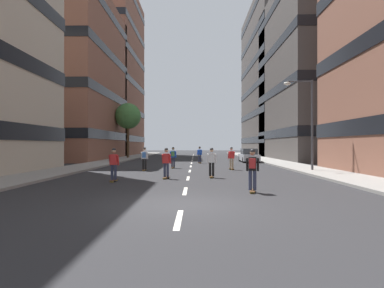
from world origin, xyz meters
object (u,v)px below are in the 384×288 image
at_px(parked_car_near, 249,156).
at_px(skater_2, 166,162).
at_px(skater_0, 200,154).
at_px(skater_4, 114,163).
at_px(skater_5, 212,161).
at_px(streetlamp_right, 307,115).
at_px(skater_1, 231,157).
at_px(skater_3, 252,168).
at_px(skater_6, 144,157).
at_px(skater_7, 173,156).
at_px(street_tree_near, 128,116).

distance_m(parked_car_near, skater_2, 18.97).
bearing_deg(skater_2, skater_0, 81.99).
bearing_deg(skater_4, skater_5, 21.32).
height_order(parked_car_near, streetlamp_right, streetlamp_right).
xyz_separation_m(skater_1, skater_4, (-7.13, -7.97, 0.00)).
bearing_deg(skater_3, skater_4, 151.20).
bearing_deg(skater_2, skater_6, 111.78).
relative_size(skater_1, skater_2, 1.00).
xyz_separation_m(skater_4, skater_7, (2.45, 9.50, 0.03)).
xyz_separation_m(parked_car_near, skater_3, (-3.65, -22.48, 0.32)).
bearing_deg(parked_car_near, skater_2, -113.86).
bearing_deg(skater_1, skater_6, -170.26).
relative_size(skater_0, skater_1, 1.00).
relative_size(skater_4, skater_5, 1.00).
relative_size(streetlamp_right, skater_1, 3.65).
xyz_separation_m(skater_3, skater_5, (-1.38, 5.72, -0.03)).
distance_m(parked_car_near, skater_4, 21.46).
height_order(street_tree_near, skater_7, street_tree_near).
bearing_deg(street_tree_near, skater_7, -67.15).
bearing_deg(street_tree_near, skater_2, -73.25).
bearing_deg(skater_4, skater_6, 85.82).
xyz_separation_m(skater_3, skater_7, (-4.21, 13.16, 0.00)).
bearing_deg(streetlamp_right, skater_3, -120.10).
bearing_deg(skater_0, skater_5, -87.91).
distance_m(parked_car_near, skater_0, 6.04).
relative_size(skater_3, skater_7, 1.00).
bearing_deg(skater_5, streetlamp_right, 30.54).
height_order(skater_2, skater_4, same).
bearing_deg(street_tree_near, skater_1, -58.03).
relative_size(streetlamp_right, skater_6, 3.65).
relative_size(skater_2, skater_7, 1.00).
distance_m(street_tree_near, skater_0, 16.03).
distance_m(skater_3, skater_4, 7.60).
xyz_separation_m(parked_car_near, skater_4, (-10.31, -18.82, 0.29)).
relative_size(skater_1, skater_4, 1.00).
height_order(skater_3, skater_4, same).
distance_m(skater_3, skater_5, 5.88).
height_order(skater_5, skater_7, same).
height_order(skater_1, skater_2, same).
relative_size(parked_car_near, streetlamp_right, 0.68).
bearing_deg(skater_3, skater_7, 107.74).
bearing_deg(skater_2, skater_4, -150.71).
height_order(skater_2, skater_6, same).
bearing_deg(skater_6, skater_1, 9.74).
height_order(skater_0, skater_6, same).
relative_size(skater_1, skater_3, 1.00).
distance_m(skater_3, skater_7, 13.81).
bearing_deg(skater_0, skater_1, -74.39).
bearing_deg(skater_7, skater_3, -72.26).
distance_m(street_tree_near, skater_2, 28.06).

